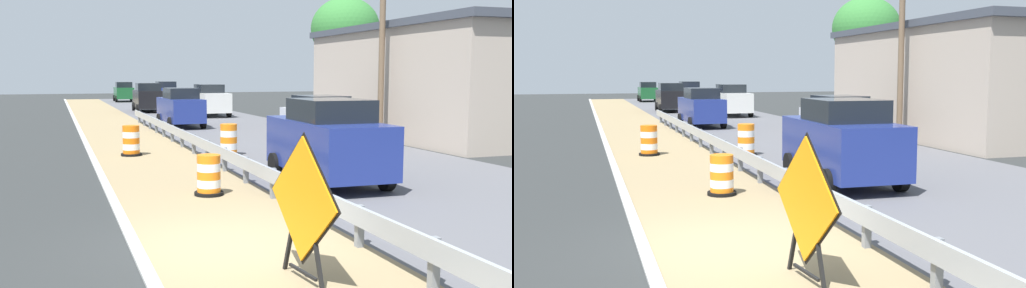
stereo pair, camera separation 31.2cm
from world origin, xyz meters
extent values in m
plane|color=#2B2D2D|center=(0.00, 0.00, 0.00)|extent=(160.00, 160.00, 0.00)
cube|color=#8E7A56|center=(0.57, 0.00, 0.00)|extent=(3.55, 120.00, 0.01)
cube|color=#ADADA8|center=(-1.30, 0.00, 0.00)|extent=(0.20, 120.00, 0.11)
cube|color=#999EA3|center=(2.10, 3.25, 0.55)|extent=(0.08, 46.17, 0.32)
cube|color=slate|center=(2.18, -2.77, 0.35)|extent=(0.12, 0.12, 0.70)
cube|color=slate|center=(2.18, -0.77, 0.35)|extent=(0.12, 0.12, 0.70)
cube|color=slate|center=(2.18, 1.24, 0.35)|extent=(0.12, 0.12, 0.70)
cube|color=slate|center=(2.18, 3.25, 0.35)|extent=(0.12, 0.12, 0.70)
cube|color=slate|center=(2.18, 5.25, 0.35)|extent=(0.12, 0.12, 0.70)
cube|color=slate|center=(2.18, 7.26, 0.35)|extent=(0.12, 0.12, 0.70)
cube|color=slate|center=(2.18, 9.27, 0.35)|extent=(0.12, 0.12, 0.70)
cube|color=slate|center=(2.18, 11.28, 0.35)|extent=(0.12, 0.12, 0.70)
cube|color=slate|center=(2.18, 13.28, 0.35)|extent=(0.12, 0.12, 0.70)
cube|color=slate|center=(2.18, 15.29, 0.35)|extent=(0.12, 0.12, 0.70)
cube|color=slate|center=(2.18, 17.30, 0.35)|extent=(0.12, 0.12, 0.70)
cube|color=slate|center=(2.18, 19.30, 0.35)|extent=(0.12, 0.12, 0.70)
cube|color=slate|center=(2.18, 21.31, 0.35)|extent=(0.12, 0.12, 0.70)
cube|color=slate|center=(2.18, 23.32, 0.35)|extent=(0.12, 0.12, 0.70)
cube|color=slate|center=(2.18, 25.33, 0.35)|extent=(0.12, 0.12, 0.70)
cube|color=black|center=(0.72, -2.27, 0.52)|extent=(0.09, 0.39, 1.06)
cube|color=black|center=(0.64, -1.58, 0.52)|extent=(0.09, 0.39, 1.06)
cube|color=black|center=(0.68, -1.92, 0.12)|extent=(0.12, 0.72, 0.04)
cube|color=orange|center=(0.66, -1.93, 1.14)|extent=(0.23, 1.71, 1.72)
cube|color=black|center=(0.68, -1.92, 1.14)|extent=(0.22, 1.81, 1.82)
cylinder|color=orange|center=(0.89, 4.09, 0.10)|extent=(0.55, 0.55, 0.19)
cylinder|color=white|center=(0.89, 4.09, 0.29)|extent=(0.55, 0.55, 0.19)
cylinder|color=orange|center=(0.89, 4.09, 0.48)|extent=(0.55, 0.55, 0.19)
cylinder|color=white|center=(0.89, 4.09, 0.67)|extent=(0.55, 0.55, 0.19)
cylinder|color=orange|center=(0.89, 4.09, 0.86)|extent=(0.55, 0.55, 0.19)
cylinder|color=black|center=(0.89, 4.09, 0.04)|extent=(0.69, 0.69, 0.08)
cylinder|color=orange|center=(3.22, 10.43, 0.11)|extent=(0.58, 0.58, 0.22)
cylinder|color=white|center=(3.22, 10.43, 0.33)|extent=(0.58, 0.58, 0.22)
cylinder|color=orange|center=(3.22, 10.43, 0.55)|extent=(0.58, 0.58, 0.22)
cylinder|color=white|center=(3.22, 10.43, 0.77)|extent=(0.58, 0.58, 0.22)
cylinder|color=orange|center=(3.22, 10.43, 0.99)|extent=(0.58, 0.58, 0.22)
cylinder|color=black|center=(3.22, 10.43, 0.04)|extent=(0.73, 0.73, 0.08)
cylinder|color=orange|center=(0.02, 11.51, 0.11)|extent=(0.58, 0.58, 0.21)
cylinder|color=white|center=(0.02, 11.51, 0.32)|extent=(0.58, 0.58, 0.21)
cylinder|color=orange|center=(0.02, 11.51, 0.53)|extent=(0.58, 0.58, 0.21)
cylinder|color=white|center=(0.02, 11.51, 0.74)|extent=(0.58, 0.58, 0.21)
cylinder|color=orange|center=(0.02, 11.51, 0.95)|extent=(0.58, 0.58, 0.21)
cylinder|color=black|center=(0.02, 11.51, 0.04)|extent=(0.72, 0.72, 0.08)
cube|color=#195128|center=(4.39, 52.99, 0.89)|extent=(1.82, 4.31, 1.13)
cube|color=black|center=(4.38, 52.82, 1.73)|extent=(1.60, 2.00, 0.56)
cylinder|color=black|center=(3.55, 54.42, 0.32)|extent=(0.23, 0.64, 0.64)
cylinder|color=black|center=(5.28, 54.39, 0.32)|extent=(0.23, 0.64, 0.64)
cylinder|color=black|center=(3.49, 51.60, 0.32)|extent=(0.23, 0.64, 0.64)
cylinder|color=black|center=(5.22, 51.56, 0.32)|extent=(0.23, 0.64, 0.64)
cube|color=silver|center=(7.81, 12.60, 0.85)|extent=(1.95, 4.59, 1.07)
cube|color=black|center=(7.81, 12.79, 1.67)|extent=(1.72, 2.12, 0.56)
cylinder|color=black|center=(8.77, 11.11, 0.32)|extent=(0.23, 0.64, 0.64)
cylinder|color=black|center=(6.89, 11.08, 0.32)|extent=(0.23, 0.64, 0.64)
cylinder|color=black|center=(8.72, 14.12, 0.32)|extent=(0.23, 0.64, 0.64)
cylinder|color=black|center=(6.85, 14.09, 0.32)|extent=(0.23, 0.64, 0.64)
cube|color=navy|center=(3.93, 22.09, 0.92)|extent=(1.81, 4.45, 1.21)
cube|color=black|center=(3.93, 21.92, 1.81)|extent=(1.59, 2.07, 0.56)
cylinder|color=black|center=(3.04, 23.53, 0.32)|extent=(0.23, 0.64, 0.64)
cylinder|color=black|center=(4.75, 23.57, 0.32)|extent=(0.23, 0.64, 0.64)
cylinder|color=black|center=(3.11, 20.62, 0.32)|extent=(0.23, 0.64, 0.64)
cylinder|color=black|center=(4.82, 20.66, 0.32)|extent=(0.23, 0.64, 0.64)
cube|color=silver|center=(7.49, 29.60, 0.94)|extent=(1.80, 4.64, 1.25)
cube|color=black|center=(7.49, 29.79, 1.85)|extent=(1.61, 2.14, 0.56)
cylinder|color=black|center=(8.39, 28.07, 0.32)|extent=(0.22, 0.64, 0.64)
cylinder|color=black|center=(6.60, 28.07, 0.32)|extent=(0.22, 0.64, 0.64)
cylinder|color=black|center=(8.38, 31.13, 0.32)|extent=(0.22, 0.64, 0.64)
cylinder|color=black|center=(6.59, 31.13, 0.32)|extent=(0.22, 0.64, 0.64)
cube|color=black|center=(4.26, 35.67, 0.96)|extent=(2.05, 4.81, 1.27)
cube|color=black|center=(4.25, 35.48, 1.87)|extent=(1.77, 2.25, 0.56)
cylinder|color=black|center=(3.38, 37.27, 0.32)|extent=(0.24, 0.65, 0.64)
cylinder|color=black|center=(5.26, 37.20, 0.32)|extent=(0.24, 0.65, 0.64)
cylinder|color=black|center=(3.26, 34.14, 0.32)|extent=(0.24, 0.65, 0.64)
cylinder|color=black|center=(5.13, 34.07, 0.32)|extent=(0.24, 0.65, 0.64)
cube|color=navy|center=(7.45, 45.65, 0.95)|extent=(1.91, 4.05, 1.25)
cube|color=black|center=(7.46, 45.81, 1.85)|extent=(1.69, 1.87, 0.56)
cylinder|color=black|center=(8.36, 44.31, 0.32)|extent=(0.23, 0.64, 0.64)
cylinder|color=black|center=(6.51, 44.33, 0.32)|extent=(0.23, 0.64, 0.64)
cylinder|color=black|center=(8.40, 46.96, 0.32)|extent=(0.23, 0.64, 0.64)
cylinder|color=black|center=(6.55, 46.99, 0.32)|extent=(0.23, 0.64, 0.64)
cube|color=navy|center=(4.20, 4.65, 0.97)|extent=(1.99, 4.43, 1.31)
cube|color=black|center=(4.19, 4.48, 1.91)|extent=(1.74, 2.06, 0.56)
cylinder|color=black|center=(3.31, 6.13, 0.32)|extent=(0.24, 0.65, 0.64)
cylinder|color=black|center=(5.17, 6.07, 0.32)|extent=(0.24, 0.65, 0.64)
cylinder|color=black|center=(3.22, 3.24, 0.32)|extent=(0.24, 0.65, 0.64)
cylinder|color=black|center=(5.08, 3.18, 0.32)|extent=(0.24, 0.65, 0.64)
cube|color=#AD9E8E|center=(14.43, 13.54, 2.35)|extent=(7.49, 12.55, 4.70)
cube|color=#3D424C|center=(14.43, 13.54, 4.85)|extent=(7.79, 13.05, 0.30)
cylinder|color=brown|center=(10.09, 11.95, 4.19)|extent=(0.24, 0.24, 8.38)
cylinder|color=#4C3D2D|center=(12.90, 20.61, 1.91)|extent=(0.36, 0.36, 3.81)
ellipsoid|color=#337533|center=(12.90, 20.61, 5.32)|extent=(3.77, 3.77, 3.39)
camera|label=1|loc=(-2.47, -9.13, 2.82)|focal=41.50mm
camera|label=2|loc=(-2.17, -9.23, 2.82)|focal=41.50mm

